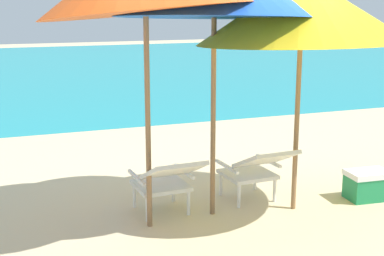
# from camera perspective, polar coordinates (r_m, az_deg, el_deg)

# --- Properties ---
(ground_plane) EXTENTS (40.00, 40.00, 0.00)m
(ground_plane) POSITION_cam_1_polar(r_m,az_deg,el_deg) (9.71, -7.56, 0.29)
(ground_plane) COLOR beige
(ocean_band) EXTENTS (40.00, 18.00, 0.01)m
(ocean_band) POSITION_cam_1_polar(r_m,az_deg,el_deg) (18.23, -13.77, 6.00)
(ocean_band) COLOR teal
(ocean_band) RESTS_ON ground_plane
(lounge_chair_left) EXTENTS (0.58, 0.90, 0.68)m
(lounge_chair_left) POSITION_cam_1_polar(r_m,az_deg,el_deg) (5.48, -2.64, -5.30)
(lounge_chair_left) COLOR silver
(lounge_chair_left) RESTS_ON ground_plane
(lounge_chair_right) EXTENTS (0.59, 0.90, 0.68)m
(lounge_chair_right) POSITION_cam_1_polar(r_m,az_deg,el_deg) (5.87, 6.66, -4.11)
(lounge_chair_right) COLOR silver
(lounge_chair_right) RESTS_ON ground_plane
(beach_umbrella_right) EXTENTS (2.74, 2.75, 2.42)m
(beach_umbrella_right) POSITION_cam_1_polar(r_m,az_deg,el_deg) (5.53, 11.34, 12.04)
(beach_umbrella_right) COLOR olive
(beach_umbrella_right) RESTS_ON ground_plane
(cooler_box) EXTENTS (0.49, 0.36, 0.32)m
(cooler_box) POSITION_cam_1_polar(r_m,az_deg,el_deg) (6.35, 17.79, -5.63)
(cooler_box) COLOR #1E844C
(cooler_box) RESTS_ON ground_plane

